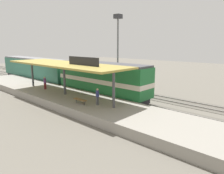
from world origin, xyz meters
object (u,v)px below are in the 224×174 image
(platform_bench, at_px, (80,100))
(person_waiting, at_px, (97,96))
(locomotive, at_px, (101,79))
(person_walking, at_px, (45,82))
(passenger_carriage_single, at_px, (34,69))
(light_mast, at_px, (118,35))

(platform_bench, xyz_separation_m, person_waiting, (0.97, -1.56, 0.51))
(locomotive, xyz_separation_m, person_walking, (-4.69, 6.11, -0.56))
(passenger_carriage_single, height_order, person_waiting, passenger_carriage_single)
(locomotive, height_order, person_walking, locomotive)
(person_walking, bearing_deg, person_waiting, -91.82)
(passenger_carriage_single, relative_size, person_waiting, 11.70)
(light_mast, bearing_deg, passenger_carriage_single, 118.88)
(platform_bench, height_order, person_waiting, person_waiting)
(platform_bench, bearing_deg, light_mast, 26.36)
(locomotive, distance_m, light_mast, 10.56)
(locomotive, height_order, passenger_carriage_single, locomotive)
(platform_bench, distance_m, person_walking, 9.20)
(platform_bench, xyz_separation_m, locomotive, (6.00, 2.98, 1.07))
(person_waiting, bearing_deg, locomotive, 42.13)
(light_mast, height_order, person_waiting, light_mast)
(locomotive, distance_m, person_walking, 7.72)
(light_mast, bearing_deg, platform_bench, -153.64)
(platform_bench, relative_size, passenger_carriage_single, 0.08)
(platform_bench, relative_size, person_walking, 0.99)
(locomotive, relative_size, light_mast, 1.23)
(locomotive, xyz_separation_m, passenger_carriage_single, (0.00, 18.00, -0.10))
(person_waiting, xyz_separation_m, person_walking, (0.34, 10.65, 0.00))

